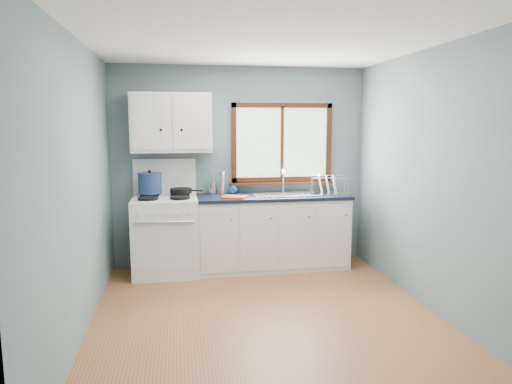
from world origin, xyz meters
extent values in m
cube|color=#A3633B|center=(0.00, 0.00, -0.01)|extent=(3.20, 3.60, 0.02)
cube|color=white|center=(0.00, 0.00, 2.51)|extent=(3.20, 3.60, 0.02)
cube|color=slate|center=(0.00, 1.81, 1.25)|extent=(3.20, 0.02, 2.50)
cube|color=slate|center=(0.00, -1.81, 1.25)|extent=(3.20, 0.02, 2.50)
cube|color=slate|center=(-1.61, 0.00, 1.25)|extent=(0.02, 3.60, 2.50)
cube|color=slate|center=(1.61, 0.00, 1.25)|extent=(0.02, 3.60, 2.50)
cube|color=white|center=(-0.95, 1.47, 0.46)|extent=(0.76, 0.65, 0.92)
cube|color=white|center=(-0.95, 1.77, 1.14)|extent=(0.76, 0.05, 0.44)
cube|color=silver|center=(-0.95, 1.47, 0.93)|extent=(0.72, 0.59, 0.01)
cylinder|color=black|center=(-1.13, 1.32, 0.95)|extent=(0.23, 0.23, 0.03)
cylinder|color=black|center=(-0.77, 1.32, 0.95)|extent=(0.23, 0.23, 0.03)
cylinder|color=black|center=(-1.13, 1.61, 0.95)|extent=(0.23, 0.23, 0.03)
cylinder|color=black|center=(-0.77, 1.61, 0.95)|extent=(0.23, 0.23, 0.03)
cylinder|color=silver|center=(-0.95, 1.12, 0.70)|extent=(0.66, 0.02, 0.02)
cube|color=silver|center=(-0.95, 1.14, 0.40)|extent=(0.66, 0.01, 0.55)
cube|color=white|center=(0.36, 1.49, 0.44)|extent=(1.85, 0.60, 0.88)
cube|color=black|center=(0.36, 1.51, 0.04)|extent=(1.85, 0.54, 0.08)
cube|color=black|center=(0.36, 1.49, 0.90)|extent=(1.89, 0.64, 0.04)
cube|color=silver|center=(0.54, 1.49, 0.92)|extent=(0.84, 0.46, 0.01)
cube|color=silver|center=(0.34, 1.49, 0.85)|extent=(0.36, 0.40, 0.14)
cube|color=silver|center=(0.74, 1.49, 0.85)|extent=(0.36, 0.40, 0.14)
cylinder|color=silver|center=(0.54, 1.69, 1.06)|extent=(0.02, 0.02, 0.28)
cylinder|color=silver|center=(0.54, 1.62, 1.19)|extent=(0.02, 0.16, 0.02)
sphere|color=silver|center=(0.54, 1.69, 1.20)|extent=(0.04, 0.04, 0.04)
cube|color=#9EC6A8|center=(0.54, 1.79, 1.55)|extent=(1.22, 0.01, 0.92)
cube|color=#431C0E|center=(0.54, 1.77, 2.02)|extent=(1.30, 0.05, 0.06)
cube|color=#431C0E|center=(0.54, 1.77, 1.08)|extent=(1.30, 0.05, 0.06)
cube|color=#431C0E|center=(-0.08, 1.77, 1.55)|extent=(0.06, 0.05, 1.00)
cube|color=#431C0E|center=(1.16, 1.77, 1.55)|extent=(0.06, 0.05, 1.00)
cube|color=#431C0E|center=(0.54, 1.77, 1.55)|extent=(0.03, 0.05, 0.92)
cube|color=#431C0E|center=(0.54, 1.74, 1.03)|extent=(1.36, 0.10, 0.03)
cube|color=white|center=(-0.85, 1.63, 1.80)|extent=(0.95, 0.32, 0.70)
cube|color=white|center=(-1.09, 1.46, 1.80)|extent=(0.44, 0.01, 0.62)
cube|color=white|center=(-0.61, 1.46, 1.80)|extent=(0.44, 0.01, 0.62)
sphere|color=black|center=(-0.97, 1.45, 1.72)|extent=(0.03, 0.03, 0.03)
sphere|color=black|center=(-0.73, 1.45, 1.72)|extent=(0.03, 0.03, 0.03)
cylinder|color=black|center=(-0.76, 1.60, 0.99)|extent=(0.31, 0.31, 0.05)
cube|color=black|center=(-0.57, 1.56, 0.99)|extent=(0.15, 0.06, 0.02)
cylinder|color=navy|center=(-1.12, 1.61, 1.08)|extent=(0.35, 0.35, 0.23)
cylinder|color=navy|center=(-1.12, 1.61, 1.20)|extent=(0.36, 0.36, 0.02)
sphere|color=black|center=(-1.12, 1.61, 1.22)|extent=(0.05, 0.05, 0.04)
cylinder|color=silver|center=(-0.36, 1.71, 0.99)|extent=(0.13, 0.13, 0.14)
cylinder|color=silver|center=(-0.34, 1.72, 1.13)|extent=(0.01, 0.01, 0.20)
cylinder|color=silver|center=(-0.38, 1.72, 1.15)|extent=(0.01, 0.01, 0.23)
cylinder|color=silver|center=(-0.36, 1.69, 1.12)|extent=(0.01, 0.01, 0.18)
cylinder|color=silver|center=(-0.26, 1.63, 1.06)|extent=(0.08, 0.08, 0.29)
imported|color=#0C4EAA|center=(-0.12, 1.66, 1.05)|extent=(0.13, 0.13, 0.26)
cube|color=#E93D15|center=(-0.13, 1.35, 0.93)|extent=(0.33, 0.29, 0.02)
cube|color=silver|center=(1.08, 1.48, 0.93)|extent=(0.52, 0.44, 0.02)
cylinder|color=silver|center=(0.83, 1.37, 1.03)|extent=(0.01, 0.01, 0.22)
cylinder|color=silver|center=(1.25, 1.27, 1.03)|extent=(0.01, 0.01, 0.22)
cylinder|color=silver|center=(0.90, 1.68, 1.03)|extent=(0.01, 0.01, 0.22)
cylinder|color=silver|center=(1.32, 1.58, 1.03)|extent=(0.01, 0.01, 0.22)
cylinder|color=silver|center=(1.04, 1.32, 1.14)|extent=(0.42, 0.11, 0.01)
cylinder|color=silver|center=(1.11, 1.63, 1.14)|extent=(0.42, 0.11, 0.01)
cylinder|color=white|center=(0.97, 1.50, 1.04)|extent=(0.11, 0.25, 0.23)
cylinder|color=white|center=(1.06, 1.48, 1.04)|extent=(0.11, 0.25, 0.23)
cylinder|color=white|center=(1.14, 1.46, 1.04)|extent=(0.11, 0.25, 0.23)
camera|label=1|loc=(-0.77, -3.95, 1.77)|focal=32.00mm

